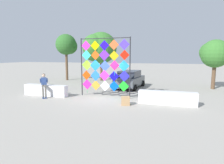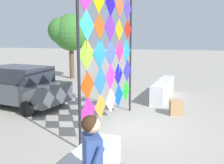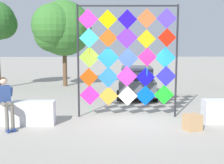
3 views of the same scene
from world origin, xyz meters
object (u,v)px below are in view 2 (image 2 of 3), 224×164
(parked_car, at_px, (18,86))
(kite_display_rack, at_px, (110,50))
(cardboard_box_large, at_px, (176,107))
(tree_broadleaf, at_px, (68,32))
(seated_vendor, at_px, (102,163))

(parked_car, bearing_deg, kite_display_rack, -102.13)
(cardboard_box_large, relative_size, tree_broadleaf, 0.12)
(seated_vendor, bearing_deg, cardboard_box_large, -3.19)
(seated_vendor, height_order, tree_broadleaf, tree_broadleaf)
(parked_car, xyz_separation_m, cardboard_box_large, (0.99, -5.90, -0.54))
(parked_car, height_order, cardboard_box_large, parked_car)
(kite_display_rack, distance_m, parked_car, 4.53)
(seated_vendor, xyz_separation_m, parked_car, (4.82, 5.57, -0.19))
(kite_display_rack, xyz_separation_m, parked_car, (0.90, 4.19, -1.48))
(kite_display_rack, bearing_deg, seated_vendor, -160.55)
(parked_car, bearing_deg, seated_vendor, -130.87)
(seated_vendor, bearing_deg, kite_display_rack, 19.45)
(cardboard_box_large, bearing_deg, tree_broadleaf, 52.21)
(seated_vendor, height_order, cardboard_box_large, seated_vendor)
(kite_display_rack, relative_size, seated_vendor, 2.48)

